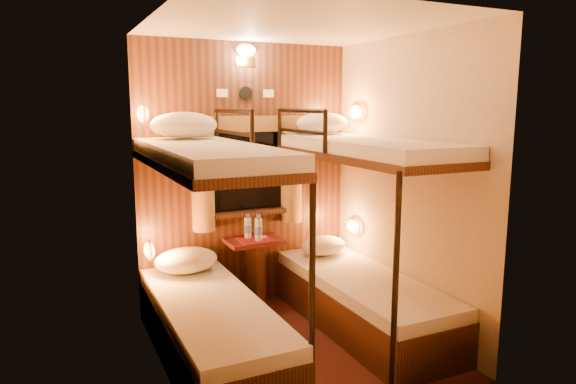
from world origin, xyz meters
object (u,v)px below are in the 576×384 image
bottle_left (248,228)px  bunk_left (210,287)px  table (255,264)px  bottle_right (258,229)px  bunk_right (362,263)px

bottle_left → bunk_left: bearing=-125.9°
table → bottle_right: size_ratio=2.73×
table → bottle_left: bottle_left is taller
bottle_left → bottle_right: bearing=-65.4°
bunk_left → bunk_right: bearing=0.0°
bunk_right → bunk_left: bearing=180.0°
bunk_right → table: 1.02m
bunk_left → bottle_right: bunk_left is taller
bunk_left → bottle_left: size_ratio=8.44×
bunk_right → bottle_left: bearing=129.4°
table → bottle_left: size_ratio=2.91×
bunk_right → bottle_right: size_ratio=7.92×
bunk_left → bottle_left: 1.05m
table → bottle_right: bearing=-76.4°
table → bottle_left: 0.34m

